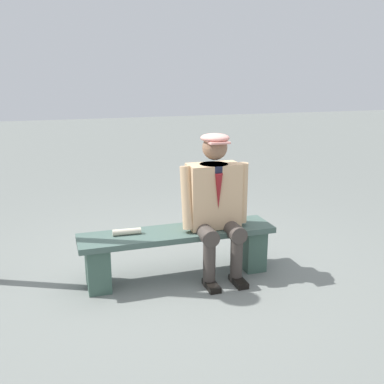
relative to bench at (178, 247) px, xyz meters
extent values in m
plane|color=slate|center=(0.00, 0.00, -0.29)|extent=(30.00, 30.00, 0.00)
cube|color=#435A53|center=(0.00, 0.00, 0.13)|extent=(1.78, 0.40, 0.05)
cube|color=#3B584C|center=(-0.73, 0.00, -0.09)|extent=(0.19, 0.34, 0.40)
cube|color=#3B584C|center=(0.73, 0.00, -0.09)|extent=(0.19, 0.34, 0.40)
cube|color=tan|center=(-0.34, 0.00, 0.46)|extent=(0.47, 0.25, 0.59)
cylinder|color=#1E2338|center=(-0.34, 0.00, 0.72)|extent=(0.26, 0.26, 0.06)
cone|color=maroon|center=(-0.34, 0.13, 0.53)|extent=(0.07, 0.07, 0.32)
sphere|color=#8C664C|center=(-0.34, 0.02, 0.90)|extent=(0.22, 0.22, 0.22)
ellipsoid|color=#DD958A|center=(-0.34, 0.02, 0.99)|extent=(0.26, 0.26, 0.08)
cube|color=#DD958A|center=(-0.34, 0.12, 0.96)|extent=(0.18, 0.10, 0.02)
cylinder|color=#413934|center=(-0.47, 0.13, 0.16)|extent=(0.15, 0.38, 0.15)
cylinder|color=#413934|center=(-0.47, 0.26, -0.06)|extent=(0.11, 0.11, 0.45)
cube|color=black|center=(-0.47, 0.32, -0.26)|extent=(0.10, 0.24, 0.05)
cylinder|color=tan|center=(-0.60, 0.04, 0.47)|extent=(0.11, 0.11, 0.56)
cylinder|color=#413934|center=(-0.21, 0.13, 0.16)|extent=(0.15, 0.38, 0.15)
cylinder|color=#413934|center=(-0.21, 0.26, -0.06)|extent=(0.11, 0.11, 0.45)
cube|color=black|center=(-0.21, 0.32, -0.26)|extent=(0.10, 0.24, 0.05)
cylinder|color=tan|center=(-0.08, 0.04, 0.47)|extent=(0.11, 0.18, 0.57)
cylinder|color=beige|center=(0.45, -0.04, 0.19)|extent=(0.25, 0.07, 0.06)
camera|label=1|loc=(1.03, 3.66, 1.54)|focal=41.75mm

